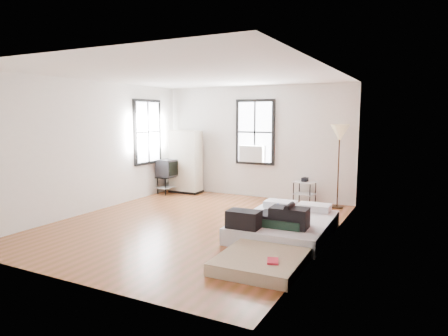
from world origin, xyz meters
The scene contains 8 objects.
ground centered at (0.00, 0.00, 0.00)m, with size 6.00×6.00×0.00m, color brown.
room_shell centered at (0.23, 0.36, 1.74)m, with size 5.02×6.02×2.80m.
mattress_main centered at (1.75, 0.14, 0.18)m, with size 1.60×2.12×0.66m.
mattress_bare centered at (1.92, -0.83, 0.14)m, with size 1.17×2.14×0.46m.
wardrobe centered at (-1.87, 2.65, 0.83)m, with size 0.85×0.50×1.67m.
side_table centered at (1.38, 2.72, 0.42)m, with size 0.52×0.45×0.62m.
floor_lamp centered at (2.15, 2.65, 1.61)m, with size 0.40×0.40×1.87m.
tv_stand centered at (-2.21, 2.31, 0.65)m, with size 0.50×0.68×0.91m.
Camera 1 is at (3.90, -6.35, 2.05)m, focal length 32.00 mm.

